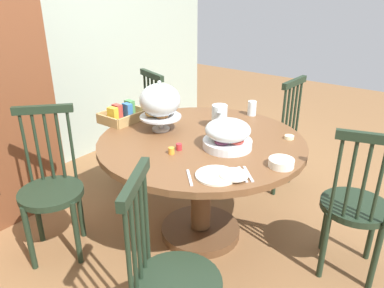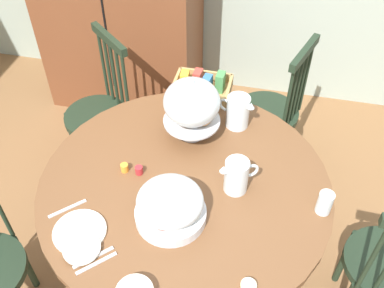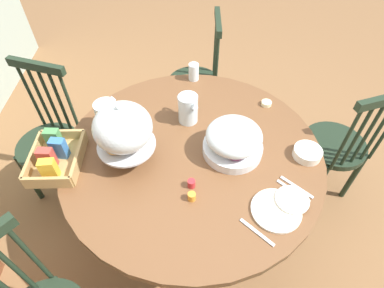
% 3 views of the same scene
% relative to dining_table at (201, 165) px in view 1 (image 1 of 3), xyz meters
% --- Properties ---
extents(ground_plane, '(10.00, 10.00, 0.00)m').
position_rel_dining_table_xyz_m(ground_plane, '(-0.10, -0.05, -0.55)').
color(ground_plane, brown).
extents(wall_back, '(4.80, 0.06, 2.60)m').
position_rel_dining_table_xyz_m(wall_back, '(-0.10, 1.78, 0.75)').
color(wall_back, '#9EAD9E').
rests_on(wall_back, ground_plane).
extents(dining_table, '(1.33, 1.33, 0.74)m').
position_rel_dining_table_xyz_m(dining_table, '(0.00, 0.00, 0.00)').
color(dining_table, brown).
rests_on(dining_table, ground_plane).
extents(windsor_chair_near_window, '(0.43, 0.43, 0.97)m').
position_rel_dining_table_xyz_m(windsor_chair_near_window, '(0.34, 0.91, -0.10)').
color(windsor_chair_near_window, '#1E2D1E').
rests_on(windsor_chair_near_window, ground_plane).
extents(windsor_chair_by_cabinet, '(0.47, 0.47, 0.97)m').
position_rel_dining_table_xyz_m(windsor_chair_by_cabinet, '(-0.71, 0.66, -0.10)').
color(windsor_chair_by_cabinet, '#1E2D1E').
rests_on(windsor_chair_by_cabinet, ground_plane).
extents(windsor_chair_facing_door, '(0.45, 0.45, 0.97)m').
position_rel_dining_table_xyz_m(windsor_chair_facing_door, '(-0.85, -0.46, -0.10)').
color(windsor_chair_facing_door, '#1E2D1E').
rests_on(windsor_chair_facing_door, ground_plane).
extents(windsor_chair_far_side, '(0.42, 0.42, 0.97)m').
position_rel_dining_table_xyz_m(windsor_chair_far_side, '(0.26, -0.93, -0.10)').
color(windsor_chair_far_side, '#1E2D1E').
rests_on(windsor_chair_far_side, ground_plane).
extents(windsor_chair_host_seat, '(0.40, 0.40, 0.97)m').
position_rel_dining_table_xyz_m(windsor_chair_host_seat, '(0.96, -0.06, -0.10)').
color(windsor_chair_host_seat, '#1E2D1E').
rests_on(windsor_chair_host_seat, ground_plane).
extents(pastry_stand_with_dome, '(0.28, 0.28, 0.34)m').
position_rel_dining_table_xyz_m(pastry_stand_with_dome, '(-0.04, 0.31, 0.39)').
color(pastry_stand_with_dome, silver).
rests_on(pastry_stand_with_dome, dining_table).
extents(fruit_platter_covered, '(0.30, 0.30, 0.18)m').
position_rel_dining_table_xyz_m(fruit_platter_covered, '(-0.01, -0.20, 0.27)').
color(fruit_platter_covered, silver).
rests_on(fruit_platter_covered, dining_table).
extents(orange_juice_pitcher, '(0.19, 0.12, 0.17)m').
position_rel_dining_table_xyz_m(orange_juice_pitcher, '(0.17, 0.44, 0.27)').
color(orange_juice_pitcher, silver).
rests_on(orange_juice_pitcher, dining_table).
extents(milk_pitcher, '(0.17, 0.12, 0.17)m').
position_rel_dining_table_xyz_m(milk_pitcher, '(0.23, 0.02, 0.26)').
color(milk_pitcher, silver).
rests_on(milk_pitcher, dining_table).
extents(cereal_basket, '(0.32, 0.24, 0.12)m').
position_rel_dining_table_xyz_m(cereal_basket, '(-0.06, 0.67, 0.23)').
color(cereal_basket, tan).
rests_on(cereal_basket, dining_table).
extents(china_plate_large, '(0.22, 0.22, 0.01)m').
position_rel_dining_table_xyz_m(china_plate_large, '(-0.36, -0.36, 0.19)').
color(china_plate_large, white).
rests_on(china_plate_large, dining_table).
extents(china_plate_small, '(0.15, 0.15, 0.01)m').
position_rel_dining_table_xyz_m(china_plate_small, '(-0.31, -0.44, 0.20)').
color(china_plate_small, white).
rests_on(china_plate_small, china_plate_large).
extents(cereal_bowl, '(0.14, 0.14, 0.04)m').
position_rel_dining_table_xyz_m(cereal_bowl, '(-0.05, -0.57, 0.21)').
color(cereal_bowl, white).
rests_on(cereal_bowl, dining_table).
extents(drinking_glass, '(0.06, 0.06, 0.11)m').
position_rel_dining_table_xyz_m(drinking_glass, '(0.61, -0.02, 0.24)').
color(drinking_glass, silver).
rests_on(drinking_glass, dining_table).
extents(butter_dish, '(0.06, 0.06, 0.02)m').
position_rel_dining_table_xyz_m(butter_dish, '(0.35, -0.44, 0.20)').
color(butter_dish, beige).
rests_on(butter_dish, dining_table).
extents(jam_jar_strawberry, '(0.04, 0.04, 0.04)m').
position_rel_dining_table_xyz_m(jam_jar_strawberry, '(-0.22, 0.01, 0.21)').
color(jam_jar_strawberry, '#B7282D').
rests_on(jam_jar_strawberry, dining_table).
extents(jam_jar_apricot, '(0.04, 0.04, 0.04)m').
position_rel_dining_table_xyz_m(jam_jar_apricot, '(-0.29, 0.01, 0.21)').
color(jam_jar_apricot, orange).
rests_on(jam_jar_apricot, dining_table).
extents(table_knife, '(0.13, 0.13, 0.01)m').
position_rel_dining_table_xyz_m(table_knife, '(-0.26, -0.46, 0.19)').
color(table_knife, silver).
rests_on(table_knife, dining_table).
extents(dinner_fork, '(0.13, 0.13, 0.01)m').
position_rel_dining_table_xyz_m(dinner_fork, '(-0.24, -0.48, 0.19)').
color(dinner_fork, silver).
rests_on(dinner_fork, dining_table).
extents(soup_spoon, '(0.13, 0.13, 0.01)m').
position_rel_dining_table_xyz_m(soup_spoon, '(-0.46, -0.26, 0.19)').
color(soup_spoon, silver).
rests_on(soup_spoon, dining_table).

